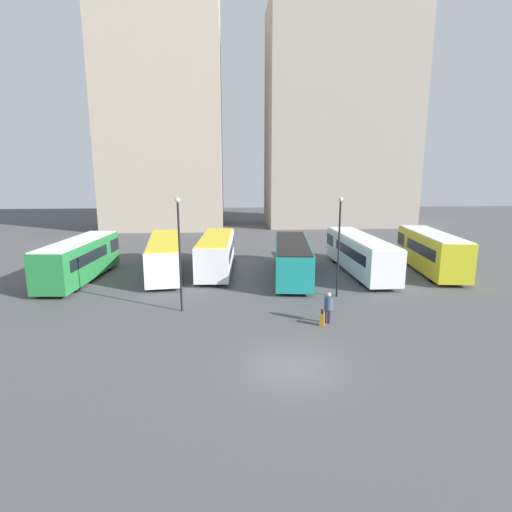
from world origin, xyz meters
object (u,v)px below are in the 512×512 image
object	(u,v)px
traveler	(328,305)
bus_5	(431,251)
bus_2	(216,252)
suitcase	(322,319)
bus_0	(80,258)
lamp_post_0	(179,247)
bus_4	(359,252)
bus_3	(292,257)
bus_1	(165,254)
lamp_post_1	(339,240)

from	to	relation	value
traveler	bus_5	bearing A→B (deg)	-24.76
bus_2	suitcase	world-z (taller)	bus_2
bus_5	traveler	size ratio (longest dim) A/B	5.85
bus_0	lamp_post_0	distance (m)	11.72
bus_4	bus_3	bearing A→B (deg)	98.77
bus_5	bus_2	bearing A→B (deg)	92.40
bus_1	bus_2	distance (m)	4.21
bus_4	bus_0	bearing A→B (deg)	92.22
bus_2	traveler	bearing A→B (deg)	-149.51
bus_3	bus_4	size ratio (longest dim) A/B	0.97
bus_3	bus_5	world-z (taller)	bus_5
bus_1	traveler	size ratio (longest dim) A/B	6.56
bus_1	suitcase	xyz separation A→B (m)	(10.18, -12.31, -1.20)
bus_0	lamp_post_1	world-z (taller)	lamp_post_1
bus_5	lamp_post_1	world-z (taller)	lamp_post_1
bus_3	bus_5	xyz separation A→B (m)	(11.65, 0.58, 0.25)
bus_3	traveler	world-z (taller)	bus_3
bus_0	bus_2	bearing A→B (deg)	-74.90
traveler	lamp_post_0	distance (m)	9.02
bus_4	lamp_post_0	bearing A→B (deg)	122.50
traveler	bus_2	bearing A→B (deg)	48.80
bus_4	lamp_post_0	world-z (taller)	lamp_post_0
bus_0	bus_5	size ratio (longest dim) A/B	1.01
bus_5	bus_0	bearing A→B (deg)	98.04
bus_4	traveler	size ratio (longest dim) A/B	6.89
traveler	suitcase	xyz separation A→B (m)	(-0.40, -0.33, -0.69)
bus_1	bus_5	distance (m)	21.91
bus_2	bus_3	distance (m)	6.33
lamp_post_1	traveler	bearing A→B (deg)	-110.63
suitcase	lamp_post_0	distance (m)	9.01
bus_5	traveler	world-z (taller)	bus_5
bus_3	traveler	size ratio (longest dim) A/B	6.65
bus_2	bus_3	size ratio (longest dim) A/B	0.88
bus_4	bus_5	world-z (taller)	bus_5
bus_0	bus_2	distance (m)	10.50
bus_1	lamp_post_1	distance (m)	14.51
lamp_post_0	traveler	bearing A→B (deg)	-17.02
bus_1	bus_2	world-z (taller)	bus_2
traveler	lamp_post_0	bearing A→B (deg)	94.29
lamp_post_0	suitcase	bearing A→B (deg)	-20.01
traveler	lamp_post_0	world-z (taller)	lamp_post_0
bus_0	bus_1	bearing A→B (deg)	-70.17
bus_5	suitcase	distance (m)	16.27
suitcase	bus_0	bearing A→B (deg)	78.23
bus_2	lamp_post_1	bearing A→B (deg)	-129.70
lamp_post_0	bus_2	bearing A→B (deg)	79.44
bus_1	traveler	world-z (taller)	bus_1
bus_0	lamp_post_0	size ratio (longest dim) A/B	1.54
bus_0	suitcase	xyz separation A→B (m)	(16.29, -10.61, -1.34)
bus_0	bus_3	world-z (taller)	bus_0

